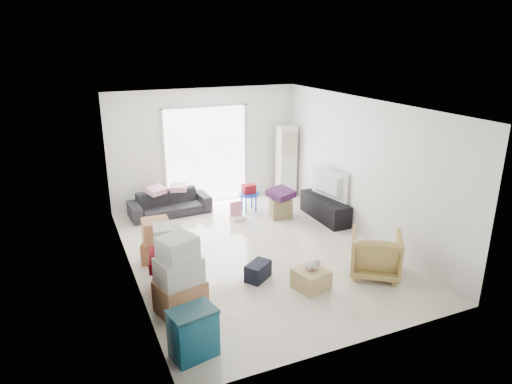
{
  "coord_description": "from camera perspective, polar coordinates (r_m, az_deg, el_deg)",
  "views": [
    {
      "loc": [
        -3.09,
        -7.03,
        3.75
      ],
      "look_at": [
        0.06,
        0.2,
        1.09
      ],
      "focal_mm": 32.0,
      "sensor_mm": 36.0,
      "label": 1
    }
  ],
  "objects": [
    {
      "name": "room_shell",
      "position": [
        8.05,
        0.15,
        1.28
      ],
      "size": [
        4.98,
        6.48,
        3.18
      ],
      "color": "beige",
      "rests_on": "ground"
    },
    {
      "name": "sliding_door",
      "position": [
        10.77,
        -6.26,
        5.07
      ],
      "size": [
        2.1,
        0.04,
        2.33
      ],
      "color": "white",
      "rests_on": "room_shell"
    },
    {
      "name": "ac_tower",
      "position": [
        11.29,
        3.81,
        3.84
      ],
      "size": [
        0.45,
        0.3,
        1.75
      ],
      "primitive_type": "cube",
      "color": "white",
      "rests_on": "room_shell"
    },
    {
      "name": "tv_console",
      "position": [
        10.05,
        8.6,
        -2.04
      ],
      "size": [
        0.43,
        1.44,
        0.48
      ],
      "primitive_type": "cube",
      "color": "black",
      "rests_on": "room_shell"
    },
    {
      "name": "television",
      "position": [
        9.94,
        8.68,
        -0.36
      ],
      "size": [
        0.82,
        1.2,
        0.14
      ],
      "primitive_type": "imported",
      "rotation": [
        0.0,
        0.0,
        1.75
      ],
      "color": "black",
      "rests_on": "tv_console"
    },
    {
      "name": "sofa",
      "position": [
        10.33,
        -10.75,
        -0.93
      ],
      "size": [
        1.81,
        0.63,
        0.7
      ],
      "primitive_type": "imported",
      "rotation": [
        0.0,
        0.0,
        0.07
      ],
      "color": "#25262A",
      "rests_on": "room_shell"
    },
    {
      "name": "pillow_left",
      "position": [
        10.13,
        -12.44,
        1.01
      ],
      "size": [
        0.49,
        0.45,
        0.12
      ],
      "primitive_type": "cube",
      "rotation": [
        0.0,
        0.0,
        0.49
      ],
      "color": "#EBABC0",
      "rests_on": "sofa"
    },
    {
      "name": "pillow_right",
      "position": [
        10.26,
        -9.72,
        1.43
      ],
      "size": [
        0.47,
        0.42,
        0.13
      ],
      "primitive_type": "cube",
      "rotation": [
        0.0,
        0.0,
        -0.33
      ],
      "color": "#EBABC0",
      "rests_on": "sofa"
    },
    {
      "name": "armchair",
      "position": [
        7.84,
        14.75,
        -7.29
      ],
      "size": [
        1.07,
        1.06,
        0.81
      ],
      "primitive_type": "imported",
      "rotation": [
        0.0,
        0.0,
        2.52
      ],
      "color": "tan",
      "rests_on": "room_shell"
    },
    {
      "name": "storage_bins",
      "position": [
        5.9,
        -7.85,
        -17.05
      ],
      "size": [
        0.63,
        0.5,
        0.65
      ],
      "rotation": [
        0.0,
        0.0,
        0.2
      ],
      "color": "navy",
      "rests_on": "room_shell"
    },
    {
      "name": "box_stack_a",
      "position": [
        6.65,
        -9.55,
        -10.68
      ],
      "size": [
        0.75,
        0.68,
        1.17
      ],
      "rotation": [
        0.0,
        0.0,
        0.22
      ],
      "color": "#A96D4C",
      "rests_on": "room_shell"
    },
    {
      "name": "box_stack_b",
      "position": [
        7.21,
        -10.77,
        -8.75
      ],
      "size": [
        0.67,
        0.63,
        1.1
      ],
      "rotation": [
        0.0,
        0.0,
        -0.23
      ],
      "color": "#A96D4C",
      "rests_on": "room_shell"
    },
    {
      "name": "box_stack_c",
      "position": [
        8.22,
        -12.28,
        -6.04
      ],
      "size": [
        0.64,
        0.59,
        0.78
      ],
      "rotation": [
        0.0,
        0.0,
        -0.25
      ],
      "color": "#A96D4C",
      "rests_on": "room_shell"
    },
    {
      "name": "loose_box",
      "position": [
        8.51,
        -9.0,
        -6.57
      ],
      "size": [
        0.46,
        0.46,
        0.32
      ],
      "primitive_type": "cube",
      "rotation": [
        0.0,
        0.0,
        -0.22
      ],
      "color": "#A96D4C",
      "rests_on": "room_shell"
    },
    {
      "name": "duffel_bag",
      "position": [
        7.56,
        0.25,
        -9.86
      ],
      "size": [
        0.52,
        0.48,
        0.29
      ],
      "primitive_type": "cube",
      "rotation": [
        0.0,
        0.0,
        0.61
      ],
      "color": "black",
      "rests_on": "room_shell"
    },
    {
      "name": "ottoman",
      "position": [
        10.05,
        3.1,
        -1.96
      ],
      "size": [
        0.52,
        0.52,
        0.44
      ],
      "primitive_type": "cube",
      "rotation": [
        0.0,
        0.0,
        -0.22
      ],
      "color": "olive",
      "rests_on": "room_shell"
    },
    {
      "name": "blanket",
      "position": [
        9.95,
        3.13,
        -0.4
      ],
      "size": [
        0.61,
        0.61,
        0.14
      ],
      "primitive_type": "cube",
      "rotation": [
        0.0,
        0.0,
        0.31
      ],
      "color": "#491F4F",
      "rests_on": "ottoman"
    },
    {
      "name": "kids_table",
      "position": [
        10.34,
        -0.91,
        -0.02
      ],
      "size": [
        0.49,
        0.49,
        0.62
      ],
      "rotation": [
        0.0,
        0.0,
        0.33
      ],
      "color": "blue",
      "rests_on": "room_shell"
    },
    {
      "name": "toy_walker",
      "position": [
        9.94,
        -2.38,
        -2.86
      ],
      "size": [
        0.32,
        0.29,
        0.39
      ],
      "rotation": [
        0.0,
        0.0,
        0.12
      ],
      "color": "silver",
      "rests_on": "room_shell"
    },
    {
      "name": "wood_crate",
      "position": [
        7.36,
        6.88,
        -10.74
      ],
      "size": [
        0.57,
        0.57,
        0.32
      ],
      "primitive_type": "cube",
      "rotation": [
        0.0,
        0.0,
        0.22
      ],
      "color": "tan",
      "rests_on": "room_shell"
    },
    {
      "name": "plush_bunny",
      "position": [
        7.27,
        7.14,
        -9.13
      ],
      "size": [
        0.28,
        0.17,
        0.14
      ],
      "rotation": [
        0.0,
        0.0,
        0.54
      ],
      "color": "#B2ADA8",
      "rests_on": "wood_crate"
    }
  ]
}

